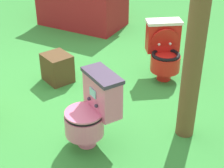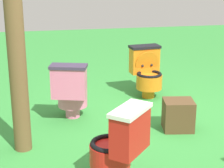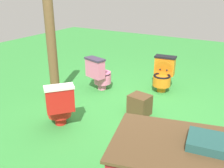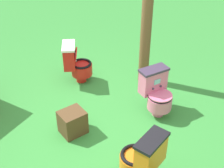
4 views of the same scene
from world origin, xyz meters
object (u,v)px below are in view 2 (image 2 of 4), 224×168
at_px(toilet_red, 119,144).
at_px(small_crate, 178,115).
at_px(toilet_pink, 71,91).
at_px(wooden_post, 17,61).
at_px(toilet_orange, 147,71).

distance_m(toilet_red, small_crate, 1.36).
distance_m(toilet_pink, small_crate, 1.33).
height_order(toilet_red, wooden_post, wooden_post).
distance_m(toilet_pink, toilet_red, 1.57).
distance_m(toilet_pink, toilet_orange, 1.34).
bearing_deg(small_crate, toilet_red, 47.36).
bearing_deg(toilet_pink, toilet_orange, 46.11).
distance_m(wooden_post, small_crate, 1.94).
relative_size(toilet_orange, wooden_post, 0.38).
bearing_deg(small_crate, toilet_pink, -24.87).
relative_size(toilet_pink, toilet_orange, 1.00).
height_order(toilet_orange, small_crate, toilet_orange).
distance_m(toilet_orange, small_crate, 1.25).
xyz_separation_m(toilet_pink, toilet_red, (-0.28, 1.54, 0.00)).
bearing_deg(wooden_post, small_crate, -174.45).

